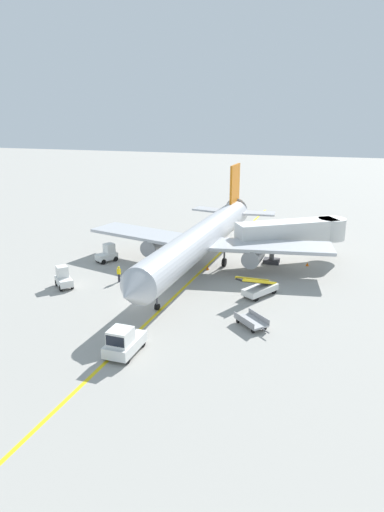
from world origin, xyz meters
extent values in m
plane|color=#9E9B93|center=(0.00, 0.00, 0.00)|extent=(300.00, 300.00, 0.00)
cube|color=yellow|center=(1.79, 5.00, 0.00)|extent=(4.48, 79.91, 0.01)
cylinder|color=#B2B5BA|center=(1.79, 10.61, 3.45)|extent=(4.86, 30.13, 3.30)
cone|color=#B2B5BA|center=(0.94, -5.57, 3.45)|extent=(3.36, 2.57, 3.23)
cone|color=#B2B5BA|center=(2.64, 26.99, 3.85)|extent=(3.28, 2.96, 3.14)
cube|color=#B2B5BA|center=(9.34, 11.72, 3.05)|extent=(13.53, 6.38, 0.36)
cylinder|color=gray|center=(7.65, 10.80, 2.05)|extent=(2.06, 3.30, 1.90)
cube|color=#B2B5BA|center=(-5.62, 12.50, 3.05)|extent=(13.70, 7.61, 0.36)
cylinder|color=gray|center=(-4.03, 11.42, 2.05)|extent=(2.06, 3.30, 1.90)
cube|color=orange|center=(2.52, 24.59, 7.50)|extent=(0.49, 4.01, 5.20)
cube|color=#B2B5BA|center=(5.49, 24.03, 3.85)|extent=(5.37, 2.64, 0.24)
cube|color=#B2B5BA|center=(-0.50, 24.35, 3.85)|extent=(5.52, 3.15, 0.24)
cylinder|color=#4C4C51|center=(1.18, -0.87, 1.56)|extent=(0.20, 0.20, 3.12)
cylinder|color=black|center=(1.18, -0.87, 0.28)|extent=(0.38, 0.58, 0.56)
cylinder|color=#4C4C51|center=(4.09, 12.49, 1.56)|extent=(0.20, 0.20, 3.12)
cylinder|color=black|center=(4.09, 12.49, 0.48)|extent=(0.40, 0.98, 0.96)
cylinder|color=#4C4C51|center=(-0.31, 12.72, 1.56)|extent=(0.20, 0.20, 3.12)
cylinder|color=black|center=(-0.31, 12.72, 0.48)|extent=(0.40, 0.98, 0.96)
cube|color=black|center=(1.04, -3.57, 3.80)|extent=(2.85, 1.15, 0.60)
cube|color=silver|center=(10.57, 16.25, 3.60)|extent=(11.50, 8.67, 2.50)
cylinder|color=silver|center=(15.37, 19.33, 3.60)|extent=(3.20, 3.20, 2.50)
cylinder|color=#59595B|center=(9.06, 15.28, 1.18)|extent=(0.56, 0.56, 2.35)
cube|color=#333338|center=(9.06, 15.28, 0.25)|extent=(1.80, 1.40, 0.50)
cube|color=silver|center=(1.75, -8.67, 0.70)|extent=(2.02, 3.66, 0.80)
cube|color=silver|center=(1.72, -9.30, 1.65)|extent=(1.57, 1.67, 1.10)
cube|color=black|center=(1.70, -10.07, 1.65)|extent=(1.43, 0.13, 0.77)
cylinder|color=black|center=(2.51, -9.96, 0.30)|extent=(0.24, 0.61, 0.60)
cylinder|color=black|center=(0.90, -9.90, 0.30)|extent=(0.24, 0.61, 0.60)
cylinder|color=black|center=(2.60, -7.44, 0.30)|extent=(0.24, 0.61, 0.60)
cylinder|color=black|center=(0.98, -7.38, 0.30)|extent=(0.24, 0.61, 0.60)
cube|color=silver|center=(-9.69, 1.45, 0.65)|extent=(2.64, 2.59, 0.70)
cube|color=silver|center=(-10.00, 1.74, 1.55)|extent=(1.50, 1.50, 1.10)
cube|color=black|center=(-10.37, 2.10, 1.55)|extent=(0.73, 0.76, 0.77)
cylinder|color=black|center=(-10.68, 1.63, 0.30)|extent=(0.59, 0.57, 0.60)
cylinder|color=black|center=(-9.92, 2.43, 0.30)|extent=(0.59, 0.57, 0.60)
cylinder|color=black|center=(-9.46, 0.48, 0.30)|extent=(0.59, 0.57, 0.60)
cylinder|color=black|center=(-8.70, 1.28, 0.30)|extent=(0.59, 0.57, 0.60)
cube|color=silver|center=(-9.44, 10.08, 0.65)|extent=(2.30, 2.73, 0.70)
cube|color=silver|center=(-9.23, 10.44, 1.55)|extent=(1.43, 1.45, 1.10)
cube|color=black|center=(-8.99, 10.90, 1.55)|extent=(0.89, 0.54, 0.77)
cylinder|color=black|center=(-9.52, 11.08, 0.30)|extent=(0.48, 0.63, 0.60)
cylinder|color=black|center=(-8.55, 10.55, 0.30)|extent=(0.48, 0.63, 0.60)
cylinder|color=black|center=(-10.33, 9.61, 0.30)|extent=(0.48, 0.63, 0.60)
cylinder|color=black|center=(-9.36, 9.07, 0.30)|extent=(0.48, 0.63, 0.60)
cube|color=silver|center=(9.36, 5.17, 0.60)|extent=(3.22, 4.04, 0.60)
cylinder|color=black|center=(9.23, 3.70, 0.30)|extent=(0.49, 0.63, 0.60)
cylinder|color=black|center=(8.13, 4.34, 0.30)|extent=(0.49, 0.63, 0.60)
cylinder|color=black|center=(10.58, 5.99, 0.30)|extent=(0.49, 0.63, 0.60)
cylinder|color=black|center=(9.48, 6.64, 0.30)|extent=(0.49, 0.63, 0.60)
cube|color=black|center=(9.05, 4.65, 1.55)|extent=(3.30, 4.76, 1.76)
cube|color=yellow|center=(9.44, 4.42, 1.67)|extent=(2.61, 4.37, 1.84)
cube|color=yellow|center=(8.67, 4.88, 1.67)|extent=(2.61, 4.37, 1.84)
cube|color=#A5A5A8|center=(9.74, -1.65, 0.44)|extent=(3.06, 3.02, 0.16)
cube|color=#4C4C51|center=(11.08, -2.93, 0.42)|extent=(0.71, 0.68, 0.08)
cylinder|color=#4C4C51|center=(11.41, -3.24, 0.42)|extent=(0.12, 0.12, 0.05)
cube|color=gray|center=(10.26, -1.11, 0.69)|extent=(2.06, 1.98, 0.50)
cube|color=gray|center=(9.22, -2.20, 0.69)|extent=(2.06, 1.98, 0.50)
cylinder|color=black|center=(10.92, -1.95, 0.18)|extent=(0.34, 0.34, 0.36)
cylinder|color=black|center=(10.09, -2.81, 0.18)|extent=(0.34, 0.34, 0.36)
cylinder|color=black|center=(9.40, -0.49, 0.18)|extent=(0.34, 0.34, 0.36)
cylinder|color=black|center=(8.57, -1.36, 0.18)|extent=(0.34, 0.34, 0.36)
cylinder|color=#26262D|center=(-5.12, 4.48, 0.42)|extent=(0.24, 0.24, 0.85)
cube|color=yellow|center=(-5.12, 4.48, 1.13)|extent=(0.36, 0.22, 0.56)
sphere|color=#9E7051|center=(-5.12, 4.48, 1.52)|extent=(0.20, 0.20, 0.20)
sphere|color=yellow|center=(-5.12, 4.48, 1.58)|extent=(0.24, 0.24, 0.24)
cone|color=orange|center=(2.60, 10.83, 0.22)|extent=(0.36, 0.36, 0.44)
cone|color=orange|center=(13.09, 15.49, 0.22)|extent=(0.36, 0.36, 0.44)
camera|label=1|loc=(15.25, -35.72, 16.91)|focal=32.25mm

